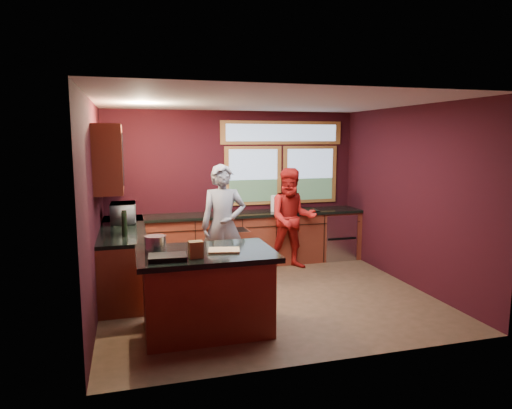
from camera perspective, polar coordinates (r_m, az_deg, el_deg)
name	(u,v)px	position (r m, az deg, el deg)	size (l,w,h in m)	color
floor	(267,296)	(6.59, 1.33, -11.38)	(4.50, 4.50, 0.00)	brown
room_shell	(219,169)	(6.40, -4.60, 4.49)	(4.52, 4.02, 2.71)	black
back_counter	(249,238)	(8.09, -0.83, -4.25)	(4.50, 0.64, 0.93)	maroon
left_counter	(123,259)	(7.01, -16.31, -6.53)	(0.64, 2.30, 0.93)	maroon
island	(207,291)	(5.37, -6.20, -10.66)	(1.55, 1.05, 0.95)	maroon
person_grey	(223,226)	(6.83, -4.11, -2.70)	(0.67, 0.44, 1.84)	slate
person_red	(292,219)	(7.78, 4.52, -1.79)	(0.84, 0.65, 1.73)	#A81613
microwave	(123,213)	(7.30, -16.25, -1.01)	(0.55, 0.37, 0.31)	#999999
potted_plant	(285,200)	(8.22, 3.62, 0.56)	(0.34, 0.29, 0.38)	#999999
paper_towel	(274,204)	(8.11, 2.28, 0.12)	(0.12, 0.12, 0.28)	white
cutting_board	(224,250)	(5.22, -4.01, -5.72)	(0.35, 0.25, 0.02)	tan
stock_pot	(155,244)	(5.30, -12.45, -4.79)	(0.24, 0.24, 0.18)	#BABABF
paper_bag	(196,249)	(4.95, -7.54, -5.59)	(0.15, 0.12, 0.18)	brown
black_tray	(168,257)	(4.94, -10.99, -6.49)	(0.40, 0.28, 0.05)	black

